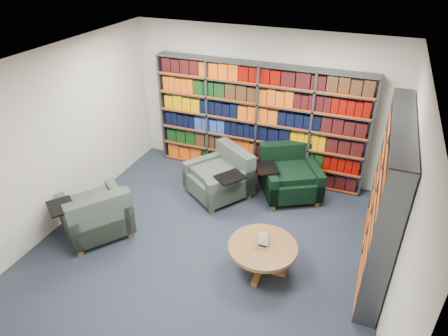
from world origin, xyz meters
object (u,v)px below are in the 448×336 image
at_px(chair_teal_front, 97,217).
at_px(coffee_table, 262,251).
at_px(chair_teal_left, 223,177).
at_px(chair_green_right, 288,176).

bearing_deg(chair_teal_front, coffee_table, 4.37).
xyz_separation_m(chair_teal_front, coffee_table, (2.63, 0.20, 0.01)).
xyz_separation_m(chair_teal_left, coffee_table, (1.24, -1.62, 0.01)).
xyz_separation_m(chair_green_right, chair_teal_front, (-2.48, -2.30, -0.01)).
height_order(chair_teal_left, chair_green_right, chair_green_right).
distance_m(chair_teal_left, chair_teal_front, 2.29).
height_order(chair_teal_front, coffee_table, chair_teal_front).
bearing_deg(chair_green_right, chair_teal_front, -137.18).
height_order(chair_green_right, coffee_table, chair_green_right).
height_order(chair_teal_left, coffee_table, chair_teal_left).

